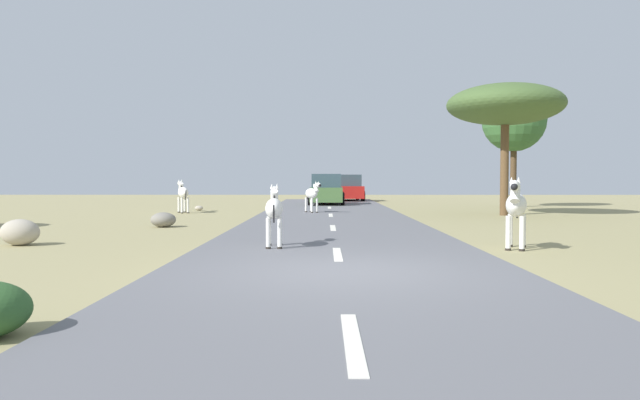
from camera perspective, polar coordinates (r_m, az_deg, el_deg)
The scene contains 14 objects.
ground_plane at distance 9.32m, azimuth 2.42°, elevation -7.31°, with size 90.00×90.00×0.00m, color #998E60.
road at distance 9.32m, azimuth 2.03°, elevation -7.16°, with size 6.00×64.00×0.05m, color slate.
lane_markings at distance 8.33m, azimuth 2.22°, elevation -8.08°, with size 0.16×56.00×0.01m.
zebra_0 at distance 25.05m, azimuth -0.78°, elevation 0.62°, with size 0.84×1.35×1.37m.
zebra_1 at distance 12.52m, azimuth -4.56°, elevation -0.91°, with size 0.44×1.45×1.37m.
zebra_2 at distance 26.32m, azimuth -13.43°, elevation 0.69°, with size 0.91×1.48×1.50m.
zebra_3 at distance 13.08m, azimuth 18.84°, elevation -0.58°, with size 0.85×1.59×1.57m.
car_0 at distance 38.87m, azimuth 2.70°, elevation 1.13°, with size 2.26×4.46×1.74m.
car_1 at distance 33.12m, azimuth 0.67°, elevation 0.96°, with size 2.10×4.38×1.74m.
tree_0 at distance 25.23m, azimuth 17.87°, elevation 8.92°, with size 4.78×4.78×5.42m.
tree_1 at distance 32.62m, azimuth 18.66°, elevation 7.46°, with size 3.36×3.36×6.33m.
rock_0 at distance 14.84m, azimuth -27.58°, elevation -2.85°, with size 0.87×0.66×0.61m, color #A89E8C.
rock_1 at distance 28.06m, azimuth -11.90°, elevation -0.79°, with size 0.39×0.29×0.23m, color #A89E8C.
rock_2 at distance 18.77m, azimuth -15.26°, elevation -1.90°, with size 0.79×0.73×0.47m, color gray.
Camera 1 is at (-0.32, -9.19, 1.53)m, focal length 32.32 mm.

